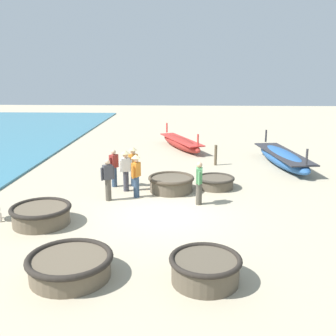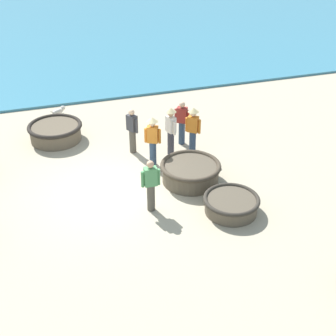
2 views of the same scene
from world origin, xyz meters
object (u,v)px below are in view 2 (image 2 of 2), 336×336
at_px(coracle_far_right, 55,131).
at_px(coracle_far_left, 190,172).
at_px(coracle_upturned, 231,204).
at_px(fisherman_with_hat, 132,130).
at_px(fisherman_standing_left, 153,138).
at_px(fisherman_standing_right, 151,184).
at_px(fisherman_crouching, 182,122).
at_px(fisherman_hauling, 193,128).
at_px(dog, 59,112).
at_px(fisherman_by_coracle, 171,128).

bearing_deg(coracle_far_right, coracle_far_left, 42.22).
xyz_separation_m(coracle_upturned, fisherman_with_hat, (-4.11, -1.76, 0.58)).
bearing_deg(fisherman_standing_left, fisherman_standing_right, -17.22).
height_order(fisherman_crouching, fisherman_hauling, fisherman_hauling).
bearing_deg(fisherman_standing_right, dog, -164.90).
xyz_separation_m(coracle_far_left, fisherman_by_coracle, (-1.81, -0.04, 0.62)).
bearing_deg(coracle_far_right, fisherman_crouching, 68.99).
bearing_deg(coracle_far_left, fisherman_with_hat, -151.96).
distance_m(fisherman_standing_right, fisherman_crouching, 4.02).
height_order(coracle_far_left, fisherman_hauling, fisherman_hauling).
height_order(coracle_far_left, dog, coracle_far_left).
xyz_separation_m(coracle_far_right, fisherman_standing_right, (5.03, 2.08, 0.50)).
distance_m(fisherman_standing_right, fisherman_by_coracle, 3.23).
bearing_deg(fisherman_standing_left, fisherman_by_coracle, 123.59).
relative_size(coracle_upturned, fisherman_hauling, 0.93).
xyz_separation_m(coracle_upturned, fisherman_hauling, (-3.41, 0.11, 0.70)).
relative_size(coracle_far_left, fisherman_by_coracle, 1.10).
distance_m(coracle_far_right, coracle_upturned, 7.12).
bearing_deg(fisherman_standing_right, coracle_far_right, -157.59).
bearing_deg(fisherman_hauling, dog, -134.84).
height_order(coracle_far_left, coracle_upturned, coracle_far_left).
bearing_deg(fisherman_crouching, coracle_upturned, -0.07).
height_order(coracle_far_right, dog, coracle_far_right).
distance_m(fisherman_by_coracle, fisherman_crouching, 0.83).
relative_size(fisherman_standing_right, dog, 2.62).
height_order(fisherman_by_coracle, fisherman_hauling, same).
relative_size(fisherman_standing_right, fisherman_with_hat, 1.00).
xyz_separation_m(fisherman_standing_right, fisherman_standing_left, (-2.35, 0.73, 0.12)).
bearing_deg(fisherman_hauling, fisherman_standing_right, -39.51).
bearing_deg(coracle_far_left, fisherman_hauling, 157.87).
bearing_deg(fisherman_by_coracle, coracle_upturned, 9.12).
bearing_deg(dog, fisherman_standing_right, 15.10).
bearing_deg(fisherman_with_hat, fisherman_standing_left, 22.74).
relative_size(fisherman_crouching, dog, 2.62).
relative_size(coracle_far_right, fisherman_with_hat, 1.21).
height_order(fisherman_with_hat, fisherman_standing_left, fisherman_standing_left).
bearing_deg(fisherman_standing_left, fisherman_crouching, 128.76).
bearing_deg(fisherman_by_coracle, fisherman_standing_left, -56.41).
height_order(coracle_far_right, fisherman_standing_left, fisherman_standing_left).
bearing_deg(fisherman_hauling, fisherman_standing_left, -78.47).
distance_m(fisherman_with_hat, fisherman_standing_left, 1.09).
relative_size(fisherman_standing_right, fisherman_hauling, 0.94).
xyz_separation_m(fisherman_with_hat, dog, (-3.24, -2.09, -0.46)).
xyz_separation_m(coracle_far_right, dog, (-1.56, 0.30, 0.04)).
bearing_deg(fisherman_crouching, fisherman_by_coracle, -45.48).
bearing_deg(fisherman_crouching, fisherman_with_hat, -87.23).
height_order(fisherman_with_hat, fisherman_hauling, fisherman_hauling).
height_order(coracle_far_right, fisherman_by_coracle, fisherman_by_coracle).
bearing_deg(dog, coracle_upturned, 27.66).
height_order(fisherman_standing_left, dog, fisherman_standing_left).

